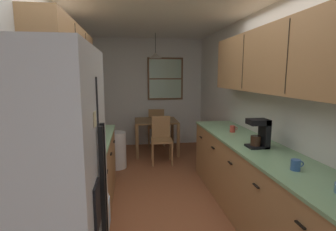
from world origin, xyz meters
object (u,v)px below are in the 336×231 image
object	(u,v)px
dining_chair_near	(161,137)
stove_range	(63,228)
refrigerator	(32,228)
dining_chair_far	(156,125)
storage_canister	(74,146)
dining_table	(156,125)
trash_bin	(117,150)
microwave_over_range	(35,75)
mug_by_coffeemaker	(233,129)
coffee_maker	(260,133)
mug_spare	(296,165)

from	to	relation	value
dining_chair_near	stove_range	bearing A→B (deg)	-112.01
refrigerator	dining_chair_far	xyz separation A→B (m)	(1.12, 4.77, -0.42)
stove_range	storage_canister	world-z (taller)	stove_range
storage_canister	dining_table	bearing A→B (deg)	68.76
refrigerator	dining_table	world-z (taller)	refrigerator
trash_bin	storage_canister	world-z (taller)	storage_canister
microwave_over_range	dining_table	xyz separation A→B (m)	(1.22, 3.45, -1.08)
refrigerator	stove_range	size ratio (longest dim) A/B	1.67
dining_table	mug_by_coffeemaker	size ratio (longest dim) A/B	8.08
dining_table	storage_canister	world-z (taller)	storage_canister
mug_by_coffeemaker	dining_chair_far	bearing A→B (deg)	106.85
stove_range	dining_chair_far	world-z (taller)	stove_range
stove_range	coffee_maker	world-z (taller)	coffee_maker
dining_chair_far	dining_chair_near	bearing A→B (deg)	-91.17
refrigerator	dining_chair_near	size ratio (longest dim) A/B	2.04
dining_table	stove_range	bearing A→B (deg)	-107.72
dining_table	coffee_maker	bearing A→B (deg)	-72.90
microwave_over_range	dining_table	size ratio (longest dim) A/B	0.67
dining_table	mug_by_coffeemaker	distance (m)	2.28
stove_range	storage_canister	xyz separation A→B (m)	(-0.01, 0.60, 0.52)
dining_table	mug_spare	xyz separation A→B (m)	(0.84, -3.55, 0.33)
refrigerator	mug_by_coffeemaker	bearing A→B (deg)	46.95
mug_by_coffeemaker	stove_range	bearing A→B (deg)	-145.39
dining_table	dining_chair_far	world-z (taller)	dining_chair_far
dining_table	dining_chair_near	world-z (taller)	dining_chair_near
trash_bin	mug_by_coffeemaker	world-z (taller)	mug_by_coffeemaker
dining_chair_near	refrigerator	bearing A→B (deg)	-107.23
refrigerator	microwave_over_range	world-z (taller)	microwave_over_range
microwave_over_range	dining_chair_near	world-z (taller)	microwave_over_range
refrigerator	coffee_maker	xyz separation A→B (m)	(1.93, 1.29, 0.15)
dining_chair_far	mug_spare	xyz separation A→B (m)	(0.77, -4.17, 0.45)
dining_table	mug_by_coffeemaker	bearing A→B (deg)	-66.96
stove_range	microwave_over_range	distance (m)	1.23
coffee_maker	stove_range	bearing A→B (deg)	-163.46
storage_canister	mug_by_coffeemaker	bearing A→B (deg)	21.20
microwave_over_range	storage_canister	world-z (taller)	microwave_over_range
coffee_maker	mug_spare	distance (m)	0.71
trash_bin	mug_by_coffeemaker	size ratio (longest dim) A/B	6.00
storage_canister	mug_spare	bearing A→B (deg)	-19.86
mug_spare	trash_bin	bearing A→B (deg)	121.04
microwave_over_range	dining_chair_far	distance (m)	4.42
trash_bin	coffee_maker	xyz separation A→B (m)	(1.69, -2.05, 0.73)
stove_range	dining_chair_far	bearing A→B (deg)	73.92
refrigerator	coffee_maker	size ratio (longest dim) A/B	5.74
microwave_over_range	refrigerator	bearing A→B (deg)	-77.07
dining_chair_near	mug_by_coffeemaker	size ratio (longest dim) A/B	8.08
microwave_over_range	dining_chair_near	xyz separation A→B (m)	(1.26, 2.83, -1.20)
refrigerator	mug_by_coffeemaker	distance (m)	2.84
mug_spare	refrigerator	bearing A→B (deg)	-162.50
mug_spare	coffee_maker	bearing A→B (deg)	86.84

